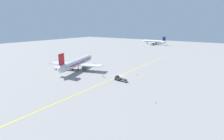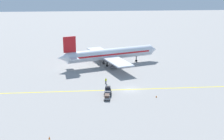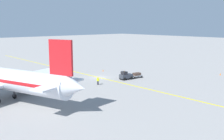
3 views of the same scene
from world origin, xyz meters
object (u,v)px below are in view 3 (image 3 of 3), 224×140
Objects in this scene: baggage_tug_dark at (126,76)px; traffic_cone_near_nose at (220,74)px; ground_crew_worker at (98,81)px; traffic_cone_mid_apron at (103,70)px; baggage_cart_trailing at (137,75)px.

baggage_tug_dark is 24.70m from traffic_cone_near_nose.
baggage_tug_dark is 8.20m from ground_crew_worker.
baggage_tug_dark is 12.07m from traffic_cone_mid_apron.
ground_crew_worker is 32.11m from traffic_cone_near_nose.
baggage_tug_dark is at bearing -104.02° from traffic_cone_mid_apron.
traffic_cone_mid_apron is at bearing 127.93° from traffic_cone_near_nose.
ground_crew_worker reaches higher than baggage_cart_trailing.
baggage_tug_dark is at bearing 172.80° from baggage_cart_trailing.
baggage_tug_dark reaches higher than traffic_cone_near_nose.
baggage_cart_trailing is 5.01× the size of traffic_cone_mid_apron.
traffic_cone_mid_apron is at bearing 91.66° from baggage_cart_trailing.
traffic_cone_near_nose is at bearing -29.45° from baggage_tug_dark.
ground_crew_worker reaches higher than traffic_cone_near_nose.
baggage_tug_dark reaches higher than baggage_cart_trailing.
traffic_cone_near_nose is (18.23, -11.72, -0.49)m from baggage_cart_trailing.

